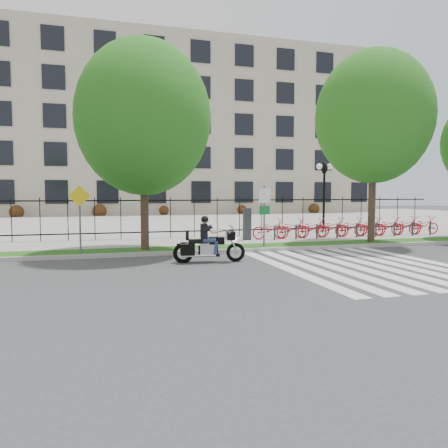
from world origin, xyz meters
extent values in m
plane|color=#37383A|center=(0.00, 0.00, 0.00)|extent=(120.00, 120.00, 0.00)
cube|color=#9D9C94|center=(0.00, 4.10, 0.07)|extent=(60.00, 0.20, 0.15)
cube|color=#174A12|center=(0.00, 4.95, 0.07)|extent=(60.00, 1.50, 0.15)
cube|color=gray|center=(0.00, 7.45, 0.07)|extent=(60.00, 3.50, 0.15)
cube|color=gray|center=(0.00, 25.00, 0.05)|extent=(80.00, 34.00, 0.10)
cube|color=#ADA38B|center=(0.00, 45.00, 10.00)|extent=(60.00, 20.00, 20.00)
cylinder|color=black|center=(10.00, 12.00, 2.00)|extent=(0.14, 0.14, 4.00)
cylinder|color=black|center=(10.00, 12.00, 3.90)|extent=(0.06, 0.70, 0.70)
sphere|color=white|center=(9.65, 12.00, 4.00)|extent=(0.36, 0.36, 0.36)
sphere|color=white|center=(10.35, 12.00, 4.00)|extent=(0.36, 0.36, 0.36)
cylinder|color=#38281F|center=(-1.69, 4.95, 1.92)|extent=(0.32, 0.32, 3.54)
ellipsoid|color=#165D15|center=(-1.69, 4.95, 5.25)|extent=(5.19, 5.19, 5.97)
cylinder|color=#38281F|center=(8.53, 4.95, 2.18)|extent=(0.32, 0.32, 4.07)
ellipsoid|color=#165D15|center=(8.53, 4.95, 5.77)|extent=(5.18, 5.18, 5.96)
cube|color=#2D2D33|center=(3.32, 7.20, 0.90)|extent=(0.35, 0.25, 1.50)
imported|color=red|center=(4.52, 7.20, 0.64)|extent=(1.85, 0.65, 0.97)
cylinder|color=#2D2D33|center=(4.52, 6.70, 0.50)|extent=(0.08, 0.08, 0.70)
imported|color=red|center=(5.62, 7.20, 0.64)|extent=(1.85, 0.65, 0.97)
cylinder|color=#2D2D33|center=(5.62, 6.70, 0.50)|extent=(0.08, 0.08, 0.70)
imported|color=red|center=(6.72, 7.20, 0.64)|extent=(1.85, 0.65, 0.97)
cylinder|color=#2D2D33|center=(6.72, 6.70, 0.50)|extent=(0.08, 0.08, 0.70)
imported|color=red|center=(7.82, 7.20, 0.64)|extent=(1.85, 0.65, 0.97)
cylinder|color=#2D2D33|center=(7.82, 6.70, 0.50)|extent=(0.08, 0.08, 0.70)
imported|color=red|center=(8.92, 7.20, 0.64)|extent=(1.85, 0.65, 0.97)
cylinder|color=#2D2D33|center=(8.92, 6.70, 0.50)|extent=(0.08, 0.08, 0.70)
imported|color=red|center=(10.02, 7.20, 0.64)|extent=(1.85, 0.65, 0.97)
cylinder|color=#2D2D33|center=(10.02, 6.70, 0.50)|extent=(0.08, 0.08, 0.70)
imported|color=red|center=(11.12, 7.20, 0.64)|extent=(1.85, 0.65, 0.97)
cylinder|color=#2D2D33|center=(11.12, 6.70, 0.50)|extent=(0.08, 0.08, 0.70)
imported|color=red|center=(12.22, 7.20, 0.64)|extent=(1.85, 0.65, 0.97)
cylinder|color=#2D2D33|center=(12.22, 6.70, 0.50)|extent=(0.08, 0.08, 0.70)
imported|color=red|center=(13.32, 7.20, 0.64)|extent=(1.85, 0.65, 0.97)
cylinder|color=#2D2D33|center=(13.32, 6.70, 0.50)|extent=(0.08, 0.08, 0.70)
cylinder|color=#59595B|center=(3.17, 4.60, 1.40)|extent=(0.07, 0.07, 2.50)
cube|color=white|center=(3.17, 4.56, 2.25)|extent=(0.50, 0.03, 0.60)
cube|color=#0C6626|center=(3.17, 4.56, 1.65)|extent=(0.45, 0.03, 0.35)
cylinder|color=#59595B|center=(-4.08, 4.60, 1.35)|extent=(0.07, 0.07, 2.40)
cube|color=yellow|center=(-4.08, 4.56, 2.25)|extent=(0.78, 0.03, 0.78)
torus|color=black|center=(1.09, 1.92, 0.32)|extent=(0.66, 0.22, 0.65)
torus|color=black|center=(-0.69, 2.19, 0.32)|extent=(0.70, 0.24, 0.69)
cube|color=black|center=(0.90, 1.95, 0.90)|extent=(0.36, 0.56, 0.28)
cube|color=#26262B|center=(0.97, 1.94, 1.12)|extent=(0.21, 0.49, 0.29)
cube|color=silver|center=(0.15, 2.06, 0.43)|extent=(0.61, 0.40, 0.38)
cube|color=black|center=(0.44, 2.02, 0.74)|extent=(0.56, 0.39, 0.25)
cube|color=black|center=(-0.17, 2.11, 0.72)|extent=(0.71, 0.43, 0.13)
cube|color=black|center=(-0.55, 2.17, 0.93)|extent=(0.14, 0.33, 0.32)
cube|color=black|center=(-0.59, 1.88, 0.47)|extent=(0.49, 0.22, 0.38)
cube|color=black|center=(-0.51, 2.45, 0.47)|extent=(0.49, 0.22, 0.38)
cube|color=black|center=(0.01, 2.08, 1.06)|extent=(0.28, 0.41, 0.49)
sphere|color=tan|center=(0.04, 2.08, 1.42)|extent=(0.22, 0.22, 0.22)
sphere|color=black|center=(0.04, 2.08, 1.46)|extent=(0.26, 0.26, 0.26)
camera|label=1|loc=(-3.39, -12.26, 2.34)|focal=35.00mm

